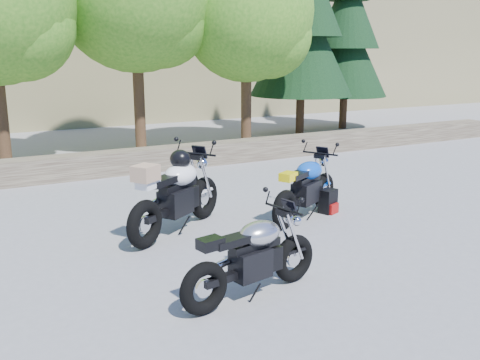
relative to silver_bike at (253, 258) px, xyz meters
name	(u,v)px	position (x,y,z in m)	size (l,w,h in m)	color
ground	(262,252)	(0.76, 1.09, -0.45)	(90.00, 90.00, 0.00)	gray
stone_wall	(136,161)	(0.76, 6.59, -0.20)	(22.00, 0.55, 0.50)	#473A2F
tree_decid_right	(251,16)	(4.47, 8.03, 3.05)	(3.54, 3.54, 5.41)	#382314
conifer_near	(303,15)	(6.96, 9.29, 3.23)	(3.17, 3.17, 7.06)	#382314
conifer_far	(347,31)	(9.16, 9.89, 2.82)	(2.82, 2.82, 6.27)	#382314
silver_bike	(253,258)	(0.00, 0.00, 0.00)	(1.83, 0.62, 0.92)	black
white_bike	(176,193)	(0.06, 2.39, 0.15)	(1.91, 1.36, 1.21)	black
blue_bike	(306,188)	(2.15, 2.08, 0.03)	(1.80, 1.06, 0.99)	black
backpack	(328,201)	(2.63, 2.12, -0.26)	(0.35, 0.33, 0.39)	black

